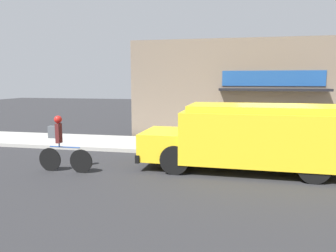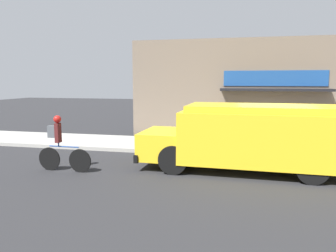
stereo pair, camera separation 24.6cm
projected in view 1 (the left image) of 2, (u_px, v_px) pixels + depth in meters
name	position (u px, v px, depth m)	size (l,w,h in m)	color
ground_plane	(273.00, 159.00, 11.41)	(70.00, 70.00, 0.00)	#2B2B2D
sidewalk	(269.00, 149.00, 12.77)	(28.00, 2.82, 0.14)	#ADAAA3
storefront	(268.00, 91.00, 14.17)	(12.32, 0.98, 4.56)	#756656
school_bus	(252.00, 136.00, 9.87)	(6.19, 2.69, 2.01)	yellow
cyclist	(61.00, 145.00, 9.78)	(1.74, 0.23, 1.70)	black
trash_bin	(319.00, 138.00, 12.46)	(0.50, 0.50, 0.82)	slate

